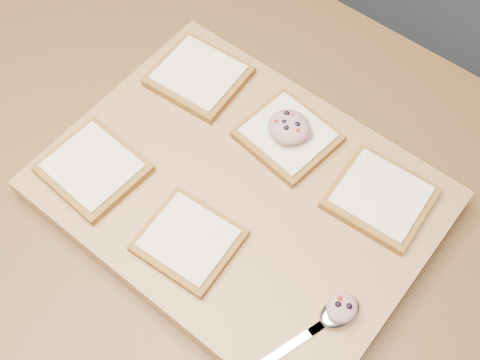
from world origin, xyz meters
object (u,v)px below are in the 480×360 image
Objects in this scene: bread_far_center at (288,136)px; spoon at (331,318)px; cutting_board at (240,194)px; tuna_salad_dollop at (289,127)px.

spoon is at bearing -42.27° from bread_far_center.
spoon is at bearing -20.38° from cutting_board.
bread_far_center is 0.02m from tuna_salad_dollop.
cutting_board is at bearing -91.93° from bread_far_center.
bread_far_center is 2.24× the size of tuna_salad_dollop.
bread_far_center is at bearing 124.08° from tuna_salad_dollop.
tuna_salad_dollop reaches higher than spoon.
cutting_board is 3.77× the size of bread_far_center.
tuna_salad_dollop is (0.00, -0.00, 0.02)m from bread_far_center.
spoon is (0.18, -0.16, -0.00)m from bread_far_center.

